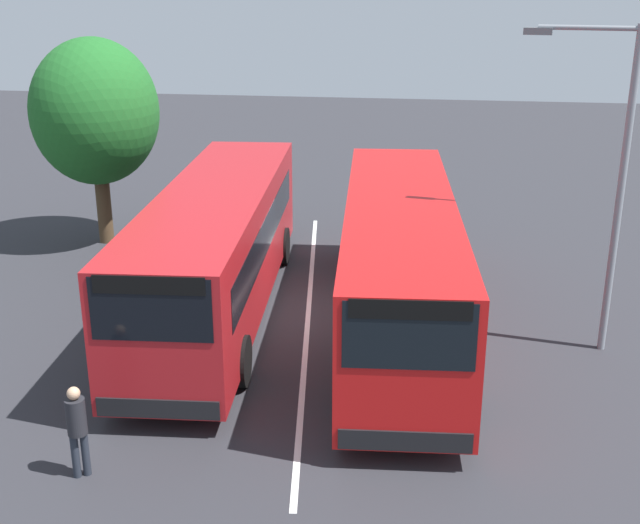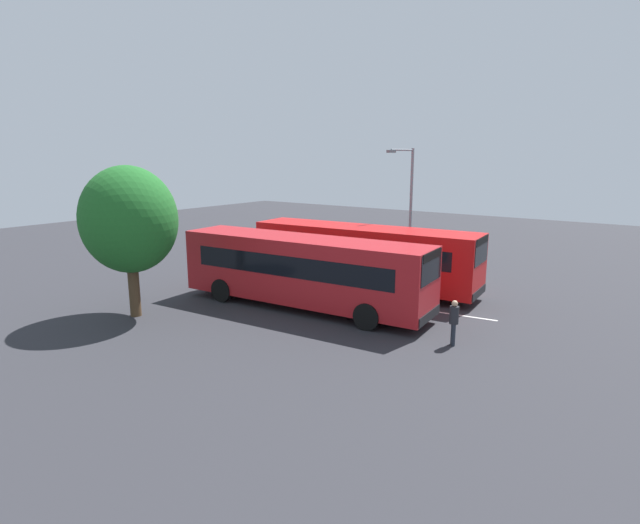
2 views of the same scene
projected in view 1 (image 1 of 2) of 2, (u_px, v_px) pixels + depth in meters
ground_plane at (308, 312)px, 19.70m from camera, size 74.20×74.20×0.00m
bus_far_left at (217, 246)px, 19.09m from camera, size 11.57×3.23×3.09m
bus_center_left at (399, 261)px, 18.11m from camera, size 11.57×3.26×3.09m
pedestrian at (77, 425)px, 12.94m from camera, size 0.44×0.44×1.62m
street_lamp at (611, 170)px, 16.52m from camera, size 0.52×2.28×6.90m
depot_tree at (95, 112)px, 23.64m from camera, size 4.08×3.67×6.15m
lane_stripe_outer_left at (308, 312)px, 19.70m from camera, size 15.57×2.14×0.01m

